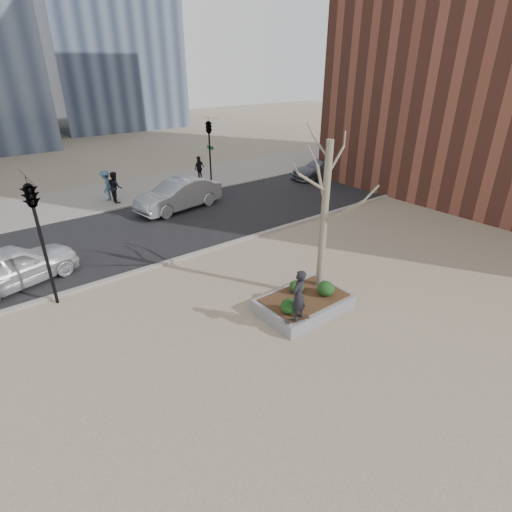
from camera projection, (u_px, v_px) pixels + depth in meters
ground at (282, 320)px, 13.01m from camera, size 120.00×120.00×0.00m
street at (151, 229)px, 20.11m from camera, size 60.00×8.00×0.02m
far_sidewalk at (103, 196)px, 25.08m from camera, size 60.00×6.00×0.02m
planter at (304, 304)px, 13.47m from camera, size 3.00×2.00×0.45m
planter_mulch at (304, 297)px, 13.36m from camera, size 2.70×1.70×0.04m
sycamore_tree at (326, 194)px, 12.68m from camera, size 2.80×2.80×6.60m
shrub_left at (289, 306)px, 12.41m from camera, size 0.56×0.56×0.47m
shrub_middle at (297, 287)px, 13.53m from camera, size 0.51×0.51×0.43m
shrub_right at (326, 289)px, 13.36m from camera, size 0.58×0.58×0.49m
skateboard at (297, 320)px, 12.16m from camera, size 0.80×0.37×0.08m
skateboarder at (298, 296)px, 11.79m from camera, size 0.70×0.57×1.65m
police_car at (12, 267)px, 14.66m from camera, size 4.95×3.07×1.57m
car_silver at (179, 195)px, 22.49m from camera, size 5.27×2.52×1.67m
car_third at (321, 168)px, 28.78m from camera, size 4.86×2.53×1.35m
pedestrian_a at (115, 187)px, 23.61m from camera, size 0.77×0.95×1.81m
pedestrian_b at (106, 185)px, 23.93m from camera, size 1.15×1.36×1.83m
pedestrian_c at (199, 168)px, 28.09m from camera, size 1.08×0.75×1.69m
traffic_light_near at (43, 244)px, 12.97m from camera, size 0.60×2.48×4.50m
traffic_light_far at (210, 153)px, 25.99m from camera, size 0.60×2.48×4.50m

